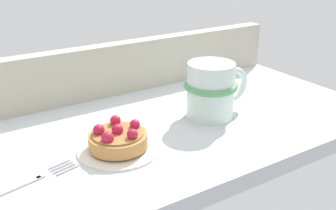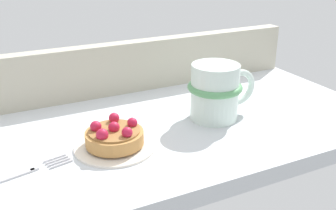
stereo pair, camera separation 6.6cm
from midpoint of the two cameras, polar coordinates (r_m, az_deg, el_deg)
name	(u,v)px [view 1 (the left image)]	position (r cm, az deg, el deg)	size (l,w,h in cm)	color
ground_plane	(149,135)	(69.88, -5.38, -4.32)	(84.96, 40.04, 2.84)	silver
window_rail_back	(103,71)	(83.04, -11.46, 4.75)	(83.26, 3.25, 10.54)	#B2AD99
dessert_plate	(119,148)	(62.63, -10.07, -6.17)	(12.66, 12.66, 0.74)	silver
raspberry_tart	(118,138)	(61.80, -10.20, -4.73)	(9.03, 9.03, 3.78)	#B77F42
coffee_mug	(212,89)	(71.70, 3.68, 2.20)	(13.50, 9.72, 10.10)	silver
dessert_fork	(16,186)	(57.84, -23.93, -10.64)	(17.85, 5.45, 0.60)	#B7B7BC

